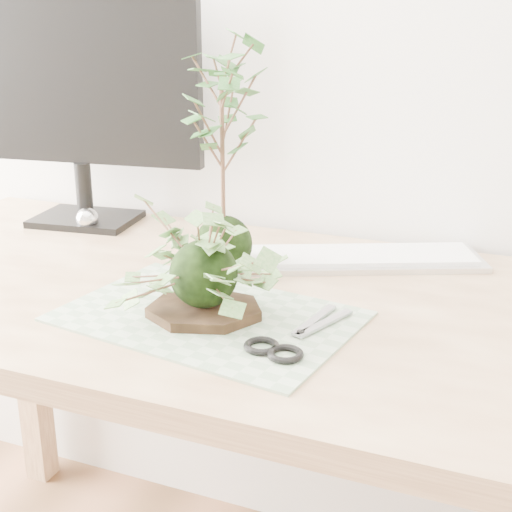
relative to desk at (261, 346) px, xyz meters
name	(u,v)px	position (x,y,z in m)	size (l,w,h in m)	color
desk	(261,346)	(0.00, 0.00, 0.00)	(1.60, 0.70, 0.74)	#D8B78B
cutting_mat	(208,316)	(-0.04, -0.11, 0.09)	(0.42, 0.28, 0.00)	gray
stone_dish	(205,310)	(-0.05, -0.11, 0.10)	(0.18, 0.18, 0.01)	black
ivy_kokedama	(203,243)	(-0.05, -0.11, 0.20)	(0.37, 0.37, 0.20)	black
maple_kokedama	(222,103)	(-0.10, 0.08, 0.38)	(0.28, 0.28, 0.41)	black
keyboard	(354,258)	(0.10, 0.21, 0.10)	(0.47, 0.31, 0.02)	#BBBBBB
monitor	(79,95)	(-0.50, 0.25, 0.35)	(0.52, 0.18, 0.46)	black
foil_ball	(87,219)	(-0.46, 0.19, 0.11)	(0.05, 0.05, 0.05)	silver
scissors	(289,344)	(0.11, -0.16, 0.10)	(0.10, 0.20, 0.01)	gray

